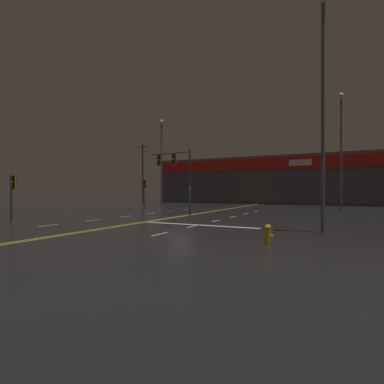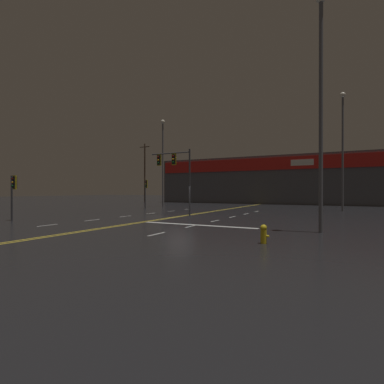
{
  "view_description": "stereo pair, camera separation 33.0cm",
  "coord_description": "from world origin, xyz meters",
  "px_view_note": "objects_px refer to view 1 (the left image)",
  "views": [
    {
      "loc": [
        11.95,
        -21.22,
        2.1
      ],
      "look_at": [
        0.0,
        2.4,
        2.0
      ],
      "focal_mm": 28.0,
      "sensor_mm": 36.0,
      "label": 1
    },
    {
      "loc": [
        12.24,
        -21.07,
        2.1
      ],
      "look_at": [
        0.0,
        2.4,
        2.0
      ],
      "focal_mm": 28.0,
      "sensor_mm": 36.0,
      "label": 2
    }
  ],
  "objects_px": {
    "streetlight_median_approach": "(162,153)",
    "fire_hydrant": "(268,233)",
    "traffic_signal_median": "(174,166)",
    "streetlight_near_left": "(323,85)",
    "streetlight_near_right": "(341,138)",
    "traffic_signal_corner_northwest": "(145,187)",
    "traffic_signal_corner_southwest": "(13,187)"
  },
  "relations": [
    {
      "from": "streetlight_median_approach",
      "to": "fire_hydrant",
      "type": "height_order",
      "value": "streetlight_median_approach"
    },
    {
      "from": "traffic_signal_median",
      "to": "streetlight_median_approach",
      "type": "bearing_deg",
      "value": 126.92
    },
    {
      "from": "traffic_signal_median",
      "to": "fire_hydrant",
      "type": "bearing_deg",
      "value": -44.77
    },
    {
      "from": "fire_hydrant",
      "to": "streetlight_median_approach",
      "type": "bearing_deg",
      "value": 131.15
    },
    {
      "from": "streetlight_near_left",
      "to": "streetlight_near_right",
      "type": "relative_size",
      "value": 0.98
    },
    {
      "from": "streetlight_median_approach",
      "to": "fire_hydrant",
      "type": "distance_m",
      "value": 29.48
    },
    {
      "from": "streetlight_near_left",
      "to": "fire_hydrant",
      "type": "height_order",
      "value": "streetlight_near_left"
    },
    {
      "from": "traffic_signal_corner_northwest",
      "to": "streetlight_median_approach",
      "type": "distance_m",
      "value": 6.23
    },
    {
      "from": "fire_hydrant",
      "to": "traffic_signal_corner_northwest",
      "type": "bearing_deg",
      "value": 136.85
    },
    {
      "from": "traffic_signal_median",
      "to": "traffic_signal_corner_northwest",
      "type": "height_order",
      "value": "traffic_signal_median"
    },
    {
      "from": "traffic_signal_corner_northwest",
      "to": "fire_hydrant",
      "type": "bearing_deg",
      "value": -43.15
    },
    {
      "from": "traffic_signal_corner_southwest",
      "to": "streetlight_near_right",
      "type": "xyz_separation_m",
      "value": [
        20.53,
        21.79,
        5.24
      ]
    },
    {
      "from": "streetlight_near_left",
      "to": "streetlight_median_approach",
      "type": "bearing_deg",
      "value": 140.27
    },
    {
      "from": "streetlight_median_approach",
      "to": "fire_hydrant",
      "type": "bearing_deg",
      "value": -48.85
    },
    {
      "from": "traffic_signal_corner_northwest",
      "to": "streetlight_median_approach",
      "type": "xyz_separation_m",
      "value": [
        -0.23,
        4.12,
        4.67
      ]
    },
    {
      "from": "streetlight_near_right",
      "to": "fire_hydrant",
      "type": "relative_size",
      "value": 16.25
    },
    {
      "from": "traffic_signal_corner_northwest",
      "to": "traffic_signal_median",
      "type": "bearing_deg",
      "value": -40.99
    },
    {
      "from": "traffic_signal_median",
      "to": "fire_hydrant",
      "type": "relative_size",
      "value": 7.42
    },
    {
      "from": "traffic_signal_corner_southwest",
      "to": "traffic_signal_median",
      "type": "bearing_deg",
      "value": 50.54
    },
    {
      "from": "streetlight_median_approach",
      "to": "streetlight_near_left",
      "type": "bearing_deg",
      "value": -39.73
    },
    {
      "from": "traffic_signal_median",
      "to": "streetlight_near_right",
      "type": "bearing_deg",
      "value": 44.12
    },
    {
      "from": "traffic_signal_median",
      "to": "fire_hydrant",
      "type": "height_order",
      "value": "traffic_signal_median"
    },
    {
      "from": "traffic_signal_corner_northwest",
      "to": "fire_hydrant",
      "type": "relative_size",
      "value": 4.52
    },
    {
      "from": "traffic_signal_median",
      "to": "traffic_signal_corner_northwest",
      "type": "relative_size",
      "value": 1.64
    },
    {
      "from": "traffic_signal_median",
      "to": "streetlight_near_right",
      "type": "distance_m",
      "value": 18.25
    },
    {
      "from": "traffic_signal_corner_southwest",
      "to": "streetlight_median_approach",
      "type": "bearing_deg",
      "value": 92.35
    },
    {
      "from": "traffic_signal_median",
      "to": "traffic_signal_corner_northwest",
      "type": "distance_m",
      "value": 11.08
    },
    {
      "from": "streetlight_near_right",
      "to": "streetlight_median_approach",
      "type": "distance_m",
      "value": 21.41
    },
    {
      "from": "streetlight_near_left",
      "to": "fire_hydrant",
      "type": "relative_size",
      "value": 15.99
    },
    {
      "from": "traffic_signal_corner_southwest",
      "to": "traffic_signal_corner_northwest",
      "type": "bearing_deg",
      "value": 92.13
    },
    {
      "from": "streetlight_near_right",
      "to": "streetlight_near_left",
      "type": "bearing_deg",
      "value": -92.28
    },
    {
      "from": "streetlight_near_left",
      "to": "fire_hydrant",
      "type": "distance_m",
      "value": 8.54
    }
  ]
}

